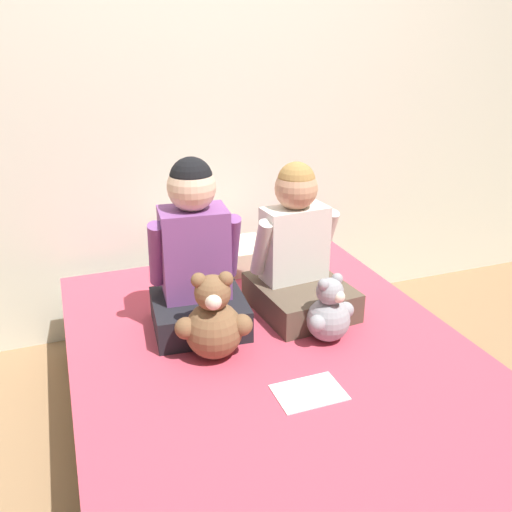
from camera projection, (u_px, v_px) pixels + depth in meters
ground_plane at (286, 460)px, 1.92m from camera, size 14.00×14.00×0.00m
wall_behind_bed at (191, 69)px, 2.44m from camera, size 8.00×0.06×2.50m
bed at (287, 417)px, 1.85m from camera, size 1.37×2.01×0.39m
child_on_left at (196, 259)px, 1.94m from camera, size 0.36×0.34×0.63m
child_on_right at (298, 256)px, 2.09m from camera, size 0.36×0.42×0.58m
teddy_bear_held_by_left_child at (214, 322)px, 1.80m from camera, size 0.25×0.19×0.31m
teddy_bear_held_by_right_child at (329, 313)px, 1.91m from camera, size 0.20×0.16×0.25m
pillow_at_headboard at (215, 259)px, 2.48m from camera, size 0.48×0.26×0.11m
sign_card at (309, 392)px, 1.66m from camera, size 0.21×0.15×0.00m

